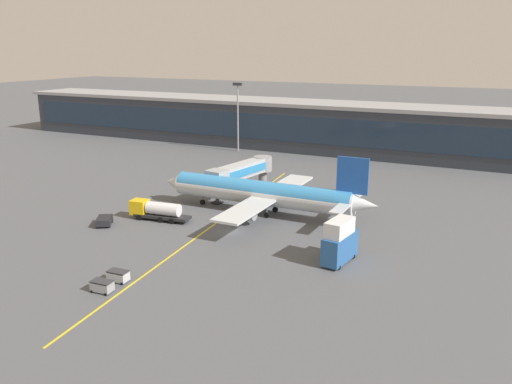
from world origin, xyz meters
name	(u,v)px	position (x,y,z in m)	size (l,w,h in m)	color
ground_plane	(231,232)	(0.00, 0.00, 0.00)	(700.00, 700.00, 0.00)	#515459
apron_lead_in_line	(214,225)	(-4.48, 2.00, 0.00)	(0.30, 80.00, 0.01)	yellow
terminal_building	(324,127)	(-9.23, 73.12, 6.90)	(210.29, 17.95, 13.76)	#2D333D
main_airliner	(262,193)	(0.24, 11.18, 3.87)	(41.48, 32.61, 11.79)	silver
jet_bridge	(243,171)	(-8.89, 21.44, 4.85)	(6.48, 18.89, 6.56)	#B2B7BC
fuel_tanker	(156,210)	(-14.80, 0.10, 1.75)	(11.02, 3.78, 3.25)	#232326
catering_lift	(340,242)	(19.25, -4.13, 3.07)	(3.45, 7.09, 6.30)	#285B9E
pushback_tug	(104,221)	(-20.85, -6.22, 0.85)	(3.94, 4.44, 1.40)	black
baggage_cart_0	(102,286)	(-4.05, -25.58, 0.78)	(2.74, 1.77, 1.48)	gray
baggage_cart_1	(118,276)	(-4.26, -22.38, 0.78)	(2.74, 1.77, 1.48)	#B2B7BC
apron_light_mast_0	(238,111)	(-30.92, 61.16, 11.57)	(2.80, 0.50, 19.33)	gray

